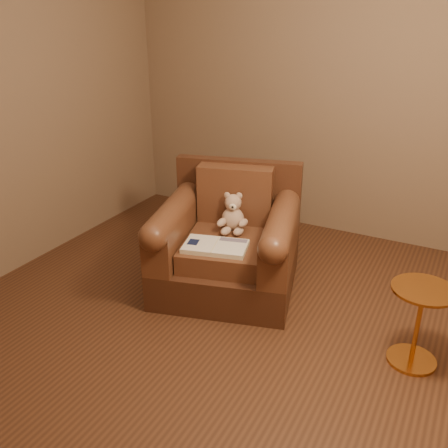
% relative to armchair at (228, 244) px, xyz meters
% --- Properties ---
extents(floor, '(4.00, 4.00, 0.00)m').
position_rel_armchair_xyz_m(floor, '(0.41, -0.66, -0.33)').
color(floor, '#4E2C1A').
rests_on(floor, ground).
extents(room, '(4.02, 4.02, 2.71)m').
position_rel_armchair_xyz_m(room, '(0.41, -0.66, 1.38)').
color(room, '#826750').
rests_on(room, ground).
extents(armchair, '(1.16, 1.12, 0.86)m').
position_rel_armchair_xyz_m(armchair, '(0.00, 0.00, 0.00)').
color(armchair, '#442516').
rests_on(armchair, floor).
extents(teddy_bear, '(0.21, 0.24, 0.29)m').
position_rel_armchair_xyz_m(teddy_bear, '(-0.00, 0.08, 0.19)').
color(teddy_bear, tan).
rests_on(teddy_bear, armchair).
extents(guidebook, '(0.48, 0.35, 0.03)m').
position_rel_armchair_xyz_m(guidebook, '(0.03, -0.25, 0.09)').
color(guidebook, beige).
rests_on(guidebook, armchair).
extents(side_table, '(0.35, 0.35, 0.50)m').
position_rel_armchair_xyz_m(side_table, '(1.36, -0.29, -0.07)').
color(side_table, '#CA8237').
rests_on(side_table, floor).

